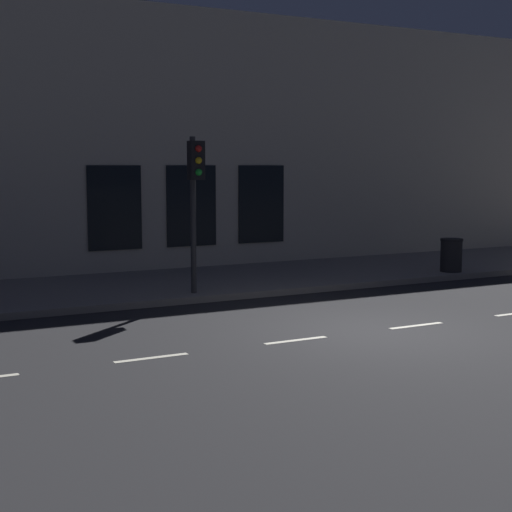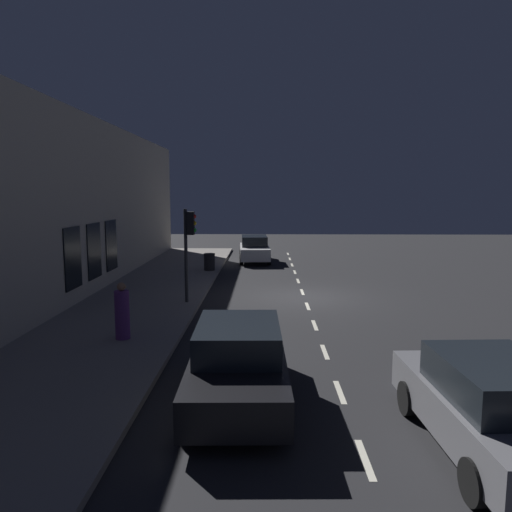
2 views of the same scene
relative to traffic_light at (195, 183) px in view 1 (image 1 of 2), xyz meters
The scene contains 6 objects.
ground_plane 5.33m from the traffic_light, 159.85° to the right, with size 60.00×60.00×0.00m, color #232326.
sidewalk 3.53m from the traffic_light, 40.56° to the right, with size 4.50×32.00×0.15m.
building_facade 4.82m from the traffic_light, 19.94° to the right, with size 0.65×32.00×7.25m.
lane_centre_line 5.71m from the traffic_light, 149.23° to the right, with size 0.12×27.20×0.01m.
traffic_light is the anchor object (origin of this frame).
trash_bin 7.71m from the traffic_light, 88.97° to the right, with size 0.60×0.60×0.88m.
Camera 1 is at (-10.95, 8.03, 2.97)m, focal length 53.17 mm.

